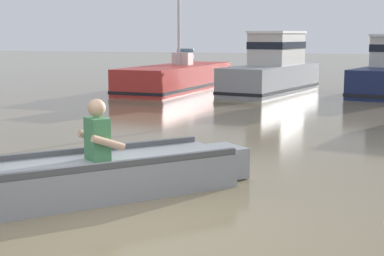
{
  "coord_description": "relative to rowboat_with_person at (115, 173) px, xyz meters",
  "views": [
    {
      "loc": [
        2.55,
        -5.35,
        1.95
      ],
      "look_at": [
        -0.4,
        3.22,
        0.55
      ],
      "focal_mm": 56.34,
      "sensor_mm": 36.0,
      "label": 1
    }
  ],
  "objects": [
    {
      "name": "moored_boat_grey",
      "position": [
        -0.81,
        13.88,
        0.52
      ],
      "size": [
        2.62,
        5.63,
        2.09
      ],
      "color": "gray",
      "rests_on": "ground"
    },
    {
      "name": "rowboat_with_person",
      "position": [
        0.0,
        0.0,
        0.0
      ],
      "size": [
        2.9,
        3.21,
        1.19
      ],
      "color": "gray",
      "rests_on": "ground"
    },
    {
      "name": "ground_plane",
      "position": [
        0.75,
        -1.27,
        -0.25
      ],
      "size": [
        120.0,
        120.0,
        0.0
      ],
      "primitive_type": "plane",
      "color": "#7A6B4C"
    },
    {
      "name": "moored_boat_red",
      "position": [
        -4.25,
        13.66,
        0.17
      ],
      "size": [
        2.22,
        6.78,
        3.76
      ],
      "color": "#B72D28",
      "rests_on": "ground"
    }
  ]
}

